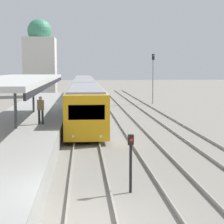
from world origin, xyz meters
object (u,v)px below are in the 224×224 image
(person_on_platform, at_px, (41,108))
(signal_post_near, at_px, (131,157))
(signal_mast_far, at_px, (153,73))
(train_near, at_px, (84,91))

(person_on_platform, height_order, signal_post_near, person_on_platform)
(signal_mast_far, bearing_deg, signal_post_near, -102.10)
(person_on_platform, xyz_separation_m, signal_mast_far, (10.91, 21.93, 1.72))
(signal_post_near, xyz_separation_m, signal_mast_far, (6.77, 31.59, 2.41))
(person_on_platform, distance_m, signal_post_near, 10.53)
(train_near, height_order, signal_post_near, train_near)
(person_on_platform, distance_m, train_near, 20.96)
(signal_post_near, bearing_deg, train_near, 92.70)
(signal_mast_far, bearing_deg, train_near, -172.04)
(person_on_platform, xyz_separation_m, train_near, (2.70, 20.78, -0.30))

